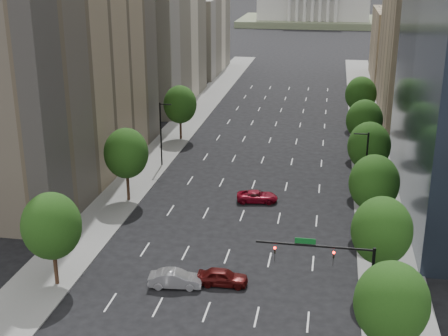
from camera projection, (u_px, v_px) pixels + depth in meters
The scene contains 23 objects.
sidewalk_left at pixel (137, 177), 81.05m from camera, with size 6.00×200.00×0.15m, color slate.
sidewalk_right at pixel (378, 192), 75.94m from camera, with size 6.00×200.00×0.15m, color slate.
midrise_cream_left at pixel (154, 11), 116.80m from camera, with size 14.00×30.00×35.00m, color beige.
filler_left at pixel (193, 35), 150.27m from camera, with size 14.00×26.00×18.00m, color beige.
parking_tan_right at pixel (428, 32), 106.60m from camera, with size 14.00×30.00×30.00m, color #8C7759.
filler_right at pixel (405, 46), 139.58m from camera, with size 14.00×26.00×16.00m, color #8C7759.
tree_right_0 at pixel (392, 303), 41.91m from camera, with size 5.20×5.20×8.39m.
tree_right_1 at pixel (382, 231), 52.01m from camera, with size 5.20×5.20×8.75m.
tree_right_2 at pixel (374, 183), 63.21m from camera, with size 5.20×5.20×8.61m.
tree_right_3 at pixel (369, 146), 74.26m from camera, with size 5.20×5.20×8.89m.
tree_right_4 at pixel (364, 120), 87.41m from camera, with size 5.20×5.20×8.46m.
tree_right_5 at pixel (361, 94), 102.18m from camera, with size 5.20×5.20×8.75m.
tree_left_0 at pixel (51, 226), 52.91m from camera, with size 5.20×5.20×8.75m.
tree_left_1 at pixel (126, 153), 71.42m from camera, with size 5.20×5.20×8.97m.
tree_left_2 at pixel (180, 104), 95.67m from camera, with size 5.20×5.20×8.68m.
streetlight_rn at pixel (365, 168), 70.06m from camera, with size 1.70×0.20×9.00m.
streetlight_ln at pixel (161, 132), 83.77m from camera, with size 1.70×0.20×9.00m.
traffic_signal at pixel (340, 267), 47.19m from camera, with size 9.12×0.40×7.38m.
capitol at pixel (314, 3), 251.94m from camera, with size 60.00×40.00×35.20m.
foothills at pixel (362, 26), 586.47m from camera, with size 720.00×413.00×263.00m.
car_maroon at pixel (223, 277), 54.57m from camera, with size 1.82×4.51×1.54m, color #480C0C.
car_silver at pixel (175, 279), 54.23m from camera, with size 1.64×4.71×1.55m, color #959499.
car_red_far at pixel (257, 196), 72.90m from camera, with size 2.24×4.86×1.35m, color maroon.
Camera 1 is at (9.09, -12.93, 27.98)m, focal length 49.26 mm.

